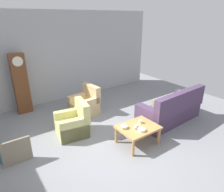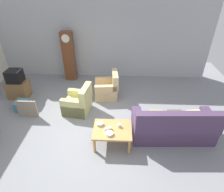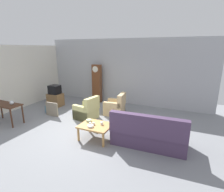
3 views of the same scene
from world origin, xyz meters
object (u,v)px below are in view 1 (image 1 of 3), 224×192
(couch_floral, at_px, (171,110))
(bowl_shallow_green, at_px, (124,127))
(armchair_olive_far, at_px, (85,105))
(grandfather_clock, at_px, (21,84))
(cup_cream_tall, at_px, (137,126))
(coffee_table_wood, at_px, (138,129))
(cup_white_porcelain, at_px, (140,122))
(framed_picture_leaning, at_px, (17,152))
(armchair_olive_near, at_px, (73,124))
(bowl_white_stacked, at_px, (142,130))
(cup_blue_rimmed, at_px, (135,128))

(couch_floral, distance_m, bowl_shallow_green, 1.91)
(couch_floral, distance_m, armchair_olive_far, 2.69)
(grandfather_clock, bearing_deg, cup_cream_tall, -62.82)
(coffee_table_wood, bearing_deg, bowl_shallow_green, 156.81)
(armchair_olive_far, relative_size, cup_white_porcelain, 10.32)
(framed_picture_leaning, xyz_separation_m, bowl_shallow_green, (2.29, -0.81, 0.21))
(grandfather_clock, xyz_separation_m, bowl_shallow_green, (1.55, -3.37, -0.47))
(coffee_table_wood, bearing_deg, cup_white_porcelain, 29.39)
(armchair_olive_far, xyz_separation_m, grandfather_clock, (-1.59, 1.28, 0.67))
(coffee_table_wood, distance_m, framed_picture_leaning, 2.78)
(armchair_olive_near, xyz_separation_m, bowl_shallow_green, (0.80, -1.16, 0.20))
(coffee_table_wood, height_order, grandfather_clock, grandfather_clock)
(grandfather_clock, bearing_deg, armchair_olive_near, -71.40)
(grandfather_clock, relative_size, bowl_shallow_green, 10.83)
(cup_cream_tall, bearing_deg, armchair_olive_far, 95.54)
(couch_floral, relative_size, armchair_olive_far, 2.32)
(framed_picture_leaning, bearing_deg, armchair_olive_far, 28.68)
(armchair_olive_near, height_order, framed_picture_leaning, armchair_olive_near)
(couch_floral, relative_size, armchair_olive_near, 2.32)
(framed_picture_leaning, bearing_deg, bowl_shallow_green, -19.42)
(armchair_olive_near, relative_size, bowl_shallow_green, 5.12)
(armchair_olive_near, distance_m, bowl_white_stacked, 1.85)
(armchair_olive_near, distance_m, coffee_table_wood, 1.72)
(couch_floral, distance_m, cup_blue_rimmed, 1.77)
(grandfather_clock, height_order, bowl_shallow_green, grandfather_clock)
(grandfather_clock, xyz_separation_m, bowl_white_stacked, (1.81, -3.70, -0.48))
(couch_floral, bearing_deg, armchair_olive_far, 133.54)
(grandfather_clock, height_order, cup_cream_tall, grandfather_clock)
(coffee_table_wood, height_order, bowl_shallow_green, bowl_shallow_green)
(framed_picture_leaning, relative_size, bowl_white_stacked, 3.19)
(bowl_shallow_green, bearing_deg, bowl_white_stacked, -52.17)
(armchair_olive_near, bearing_deg, coffee_table_wood, -49.00)
(cup_blue_rimmed, bearing_deg, armchair_olive_far, 93.13)
(bowl_white_stacked, bearing_deg, coffee_table_wood, 72.01)
(coffee_table_wood, relative_size, framed_picture_leaning, 1.60)
(grandfather_clock, height_order, bowl_white_stacked, grandfather_clock)
(framed_picture_leaning, xyz_separation_m, cup_cream_tall, (2.55, -0.97, 0.22))
(grandfather_clock, relative_size, cup_white_porcelain, 21.83)
(cup_white_porcelain, xyz_separation_m, cup_cream_tall, (-0.22, -0.11, -0.01))
(armchair_olive_far, bearing_deg, bowl_white_stacked, -84.93)
(armchair_olive_near, height_order, grandfather_clock, grandfather_clock)
(armchair_olive_near, xyz_separation_m, grandfather_clock, (-0.74, 2.21, 0.67))
(cup_cream_tall, distance_m, bowl_shallow_green, 0.31)
(cup_white_porcelain, bearing_deg, cup_blue_rimmed, -153.75)
(armchair_olive_far, relative_size, cup_cream_tall, 10.77)
(armchair_olive_far, bearing_deg, cup_white_porcelain, -78.28)
(bowl_shallow_green, bearing_deg, coffee_table_wood, -23.19)
(cup_cream_tall, bearing_deg, grandfather_clock, 117.18)
(framed_picture_leaning, relative_size, cup_blue_rimmed, 7.96)
(coffee_table_wood, bearing_deg, bowl_white_stacked, -107.99)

